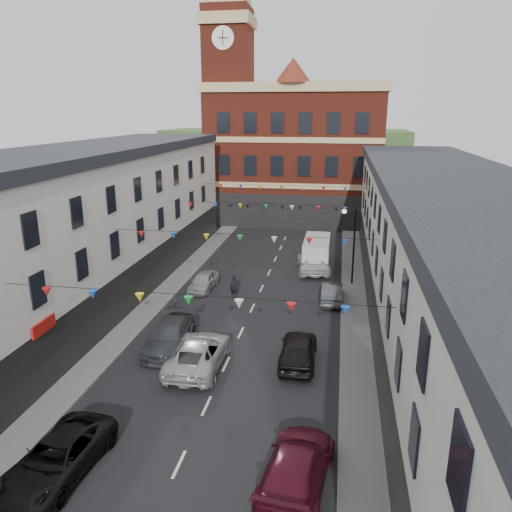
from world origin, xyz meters
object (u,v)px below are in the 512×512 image
Objects in this scene: car_right_c at (297,467)px; car_right_e at (332,293)px; car_right_f at (313,263)px; car_right_d at (298,350)px; street_lamp at (351,236)px; pedestrian at (234,286)px; car_left_c at (58,457)px; car_left_e at (203,281)px; moving_car at (199,353)px; car_left_d at (169,336)px; white_van at (317,253)px.

car_right_c reaches higher than car_right_e.
car_right_f is at bearing -75.72° from car_right_e.
car_right_d is at bearing -78.05° from car_right_c.
street_lamp is 9.71m from pedestrian.
car_right_c reaches higher than car_right_f.
car_left_c is at bearing 65.89° from car_right_f.
car_right_c is (8.84, -19.45, 0.11)m from car_left_e.
car_left_e is at bearing -58.31° from car_right_c.
car_right_e is at bearing -123.04° from moving_car.
car_right_e is 0.72× the size of moving_car.
street_lamp reaches higher than car_left_d.
moving_car is (2.94, -11.55, 0.12)m from car_left_e.
street_lamp is 1.08× the size of white_van.
moving_car reaches higher than car_right_e.
car_right_d is (-2.77, -13.25, -3.09)m from street_lamp.
white_van reaches higher than car_right_f.
car_right_d reaches higher than car_right_f.
car_left_e is 11.92m from moving_car.
white_van reaches higher than car_right_d.
moving_car reaches higher than car_left_d.
street_lamp is 11.70m from car_left_e.
car_right_c is 1.31× the size of car_right_e.
car_right_f is (7.20, 15.63, -0.00)m from car_left_d.
car_left_d is at bearing -83.19° from car_left_e.
car_right_c is 9.86m from moving_car.
car_right_f is 8.87m from pedestrian.
car_left_c is 0.93× the size of white_van.
car_right_d is at bearing -48.44° from pedestrian.
car_right_d is at bearing 83.17° from car_right_f.
car_left_c is 1.09× the size of car_right_d.
car_right_e is 8.40m from white_van.
car_left_c is (-10.78, -23.24, -3.19)m from street_lamp.
moving_car is 1.02× the size of white_van.
car_left_c reaches higher than car_left_e.
car_right_d reaches higher than car_right_e.
car_right_e is at bearing -2.65° from car_left_e.
street_lamp is 1.11× the size of car_right_c.
car_left_d is 0.96× the size of car_right_f.
car_left_e is 0.69× the size of moving_car.
car_right_c is at bearing 125.89° from moving_car.
car_left_c is 3.01× the size of pedestrian.
pedestrian is at bearing -89.21° from moving_car.
car_right_e is at bearing -85.25° from car_right_c.
car_left_e is 0.72× the size of car_right_f.
street_lamp is at bearing 49.08° from car_left_d.
car_left_d is 0.92× the size of moving_car.
street_lamp is at bearing 70.10° from car_left_c.
car_right_e is 0.74× the size of white_van.
car_left_d is 2.86m from moving_car.
pedestrian is (-8.21, -4.19, -3.05)m from street_lamp.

